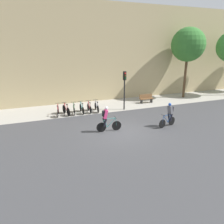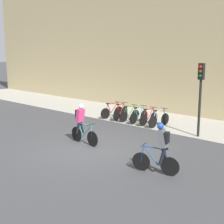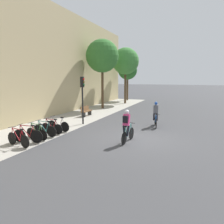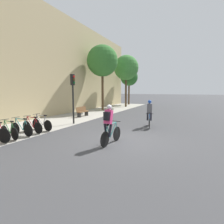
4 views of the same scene
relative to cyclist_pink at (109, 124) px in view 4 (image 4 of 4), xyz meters
The scene contains 13 objects.
ground 1.31m from the cyclist_pink, 25.59° to the right, with size 200.00×200.00×0.00m, color #3D3D3F.
kerb_strip 6.48m from the cyclist_pink, 82.68° to the left, with size 44.00×4.50×0.01m, color #A39E93.
cyclist_pink is the anchor object (origin of this frame).
cyclist_grey 4.65m from the cyclist_pink, ahead, with size 1.62×0.59×1.76m.
parked_bike_2 5.08m from the cyclist_pink, 103.65° to the left, with size 0.46×1.58×0.94m.
parked_bike_3 4.96m from the cyclist_pink, 95.88° to the left, with size 0.46×1.66×0.96m.
parked_bike_4 4.94m from the cyclist_pink, 87.91° to the left, with size 0.46×1.60×0.95m.
parked_bike_5 5.01m from the cyclist_pink, 80.01° to the left, with size 0.46×1.72×0.97m.
traffic_light_pole 5.80m from the cyclist_pink, 52.85° to the left, with size 0.26×0.30×3.51m.
bench 8.82m from the cyclist_pink, 41.97° to the left, with size 1.46×0.44×0.89m.
street_tree_0 14.34m from the cyclist_pink, 29.07° to the left, with size 3.62×3.62×7.60m.
street_tree_1 18.73m from the cyclist_pink, 18.06° to the left, with size 3.51×3.51×7.33m.
street_tree_2 22.56m from the cyclist_pink, 17.17° to the left, with size 2.87×2.87×6.00m.
Camera 4 is at (-7.52, -2.84, 2.39)m, focal length 28.00 mm.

